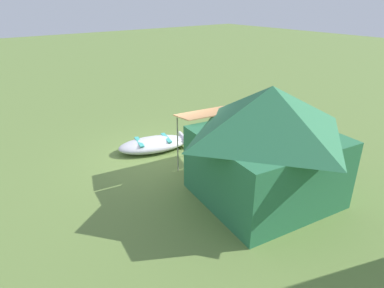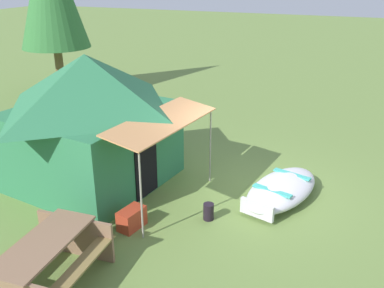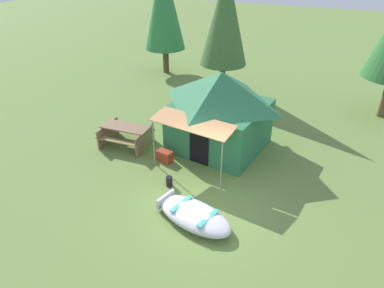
% 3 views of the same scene
% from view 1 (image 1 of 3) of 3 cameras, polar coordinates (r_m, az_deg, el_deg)
% --- Properties ---
extents(ground_plane, '(80.00, 80.00, 0.00)m').
position_cam_1_polar(ground_plane, '(11.10, -4.69, -2.29)').
color(ground_plane, olive).
extents(beached_rowboat, '(2.59, 1.72, 0.43)m').
position_cam_1_polar(beached_rowboat, '(11.57, -6.53, -0.02)').
color(beached_rowboat, silver).
rests_on(beached_rowboat, ground_plane).
extents(canvas_cabin_tent, '(3.81, 4.43, 2.98)m').
position_cam_1_polar(canvas_cabin_tent, '(8.52, 12.60, 0.21)').
color(canvas_cabin_tent, '#2C7449').
rests_on(canvas_cabin_tent, ground_plane).
extents(picnic_table, '(1.90, 1.54, 0.79)m').
position_cam_1_polar(picnic_table, '(12.13, 17.73, 1.52)').
color(picnic_table, '#836248').
rests_on(picnic_table, ground_plane).
extents(cooler_box, '(0.61, 0.42, 0.40)m').
position_cam_1_polar(cooler_box, '(11.11, 9.98, -1.42)').
color(cooler_box, '#AE3621').
rests_on(cooler_box, ground_plane).
extents(fuel_can, '(0.30, 0.30, 0.35)m').
position_cam_1_polar(fuel_can, '(11.43, 2.49, -0.47)').
color(fuel_can, black).
rests_on(fuel_can, ground_plane).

